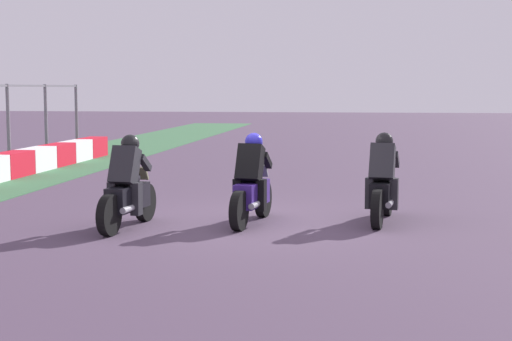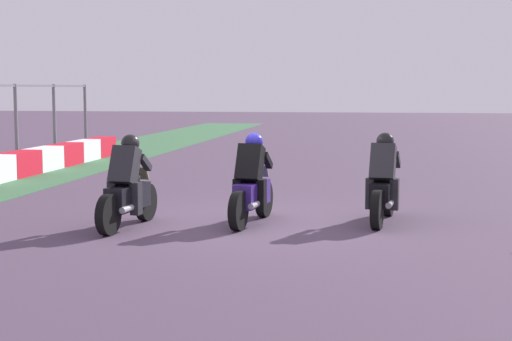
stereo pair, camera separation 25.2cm
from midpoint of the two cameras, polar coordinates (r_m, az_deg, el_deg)
name	(u,v)px [view 1 (the left image)]	position (r m, az deg, el deg)	size (l,w,h in m)	color
ground_plane	(252,223)	(13.09, -0.83, -3.86)	(120.00, 120.00, 0.00)	#4D3C50
rider_lane_a	(383,185)	(13.26, 8.72, -1.08)	(2.04, 0.59, 1.51)	black
rider_lane_b	(252,186)	(12.96, -0.87, -1.17)	(2.04, 0.59, 1.51)	black
rider_lane_c	(128,190)	(12.71, -9.92, -1.40)	(2.04, 0.58, 1.51)	black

